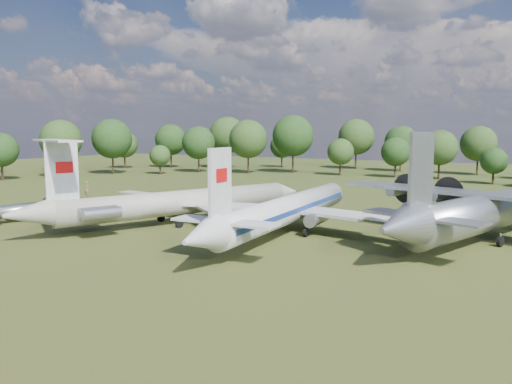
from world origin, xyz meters
The scene contains 7 objects.
ground centered at (0.00, 0.00, 0.00)m, with size 300.00×300.00×0.00m, color #214015.
il62_airliner centered at (-0.86, 1.08, 2.19)m, with size 34.41×44.74×4.39m, color #BAB9B5, non-canonical shape.
tu104_jet centered at (14.23, 1.96, 2.26)m, with size 33.95×45.26×4.53m, color beige, non-canonical shape.
an12_transport centered at (34.85, 8.16, 2.63)m, with size 35.79×40.00×5.26m, color #9A9CA1, non-canonical shape.
small_prop_west centered at (-24.48, -7.90, 0.94)m, with size 9.45×12.88×1.89m, color black, non-canonical shape.
small_prop_northwest centered at (-20.34, -7.28, 1.17)m, with size 11.66×15.91×2.33m, color #979A9E, non-canonical shape.
person_on_il62 centered at (-6.00, -10.08, 5.37)m, with size 0.71×0.47×1.96m, color olive.
Camera 1 is at (38.83, -51.30, 12.25)m, focal length 35.00 mm.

